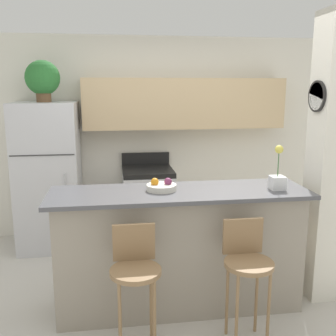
# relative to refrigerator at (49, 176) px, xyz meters

# --- Properties ---
(ground_plane) EXTENTS (14.00, 14.00, 0.00)m
(ground_plane) POSITION_rel_refrigerator_xyz_m (1.31, -1.58, -0.87)
(ground_plane) COLOR beige
(wall_back) EXTENTS (5.60, 0.38, 2.55)m
(wall_back) POSITION_rel_refrigerator_xyz_m (1.45, 0.35, 0.57)
(wall_back) COLOR silver
(wall_back) RESTS_ON ground_plane
(pillar_right) EXTENTS (0.38, 0.32, 2.55)m
(pillar_right) POSITION_rel_refrigerator_xyz_m (2.68, -1.56, 0.41)
(pillar_right) COLOR silver
(pillar_right) RESTS_ON ground_plane
(counter_bar) EXTENTS (2.19, 0.65, 1.06)m
(counter_bar) POSITION_rel_refrigerator_xyz_m (1.31, -1.58, -0.34)
(counter_bar) COLOR gray
(counter_bar) RESTS_ON ground_plane
(refrigerator) EXTENTS (0.72, 0.74, 1.75)m
(refrigerator) POSITION_rel_refrigerator_xyz_m (0.00, 0.00, 0.00)
(refrigerator) COLOR silver
(refrigerator) RESTS_ON ground_plane
(stove_range) EXTENTS (0.62, 0.63, 1.07)m
(stove_range) POSITION_rel_refrigerator_xyz_m (1.19, 0.06, -0.41)
(stove_range) COLOR silver
(stove_range) RESTS_ON ground_plane
(bar_stool_left) EXTENTS (0.37, 0.37, 0.94)m
(bar_stool_left) POSITION_rel_refrigerator_xyz_m (0.89, -2.12, -0.25)
(bar_stool_left) COLOR olive
(bar_stool_left) RESTS_ON ground_plane
(bar_stool_right) EXTENTS (0.37, 0.37, 0.94)m
(bar_stool_right) POSITION_rel_refrigerator_xyz_m (1.73, -2.12, -0.25)
(bar_stool_right) COLOR olive
(bar_stool_right) RESTS_ON ground_plane
(potted_plant_on_fridge) EXTENTS (0.39, 0.39, 0.47)m
(potted_plant_on_fridge) POSITION_rel_refrigerator_xyz_m (-0.00, 0.00, 1.14)
(potted_plant_on_fridge) COLOR brown
(potted_plant_on_fridge) RESTS_ON refrigerator
(orchid_vase) EXTENTS (0.12, 0.12, 0.38)m
(orchid_vase) POSITION_rel_refrigerator_xyz_m (2.14, -1.66, 0.30)
(orchid_vase) COLOR white
(orchid_vase) RESTS_ON counter_bar
(fruit_bowl) EXTENTS (0.25, 0.25, 0.11)m
(fruit_bowl) POSITION_rel_refrigerator_xyz_m (1.16, -1.54, 0.22)
(fruit_bowl) COLOR silver
(fruit_bowl) RESTS_ON counter_bar
(trash_bin) EXTENTS (0.28, 0.28, 0.38)m
(trash_bin) POSITION_rel_refrigerator_xyz_m (0.58, -0.26, -0.68)
(trash_bin) COLOR #59595B
(trash_bin) RESTS_ON ground_plane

